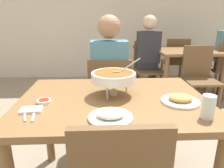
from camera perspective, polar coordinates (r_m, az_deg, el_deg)
The scene contains 17 objects.
cafe_rear_partition at distance 4.58m, azimuth -1.96°, elevation 20.64°, with size 10.00×0.10×3.00m, color beige.
dining_table_main at distance 1.45m, azimuth 0.28°, elevation -8.03°, with size 1.24×0.91×0.77m.
chair_diner_main at distance 2.19m, azimuth -0.73°, elevation -3.02°, with size 0.44×0.44×0.90m.
diner_main at distance 2.14m, azimuth -0.78°, elevation 3.19°, with size 0.40×0.45×1.31m.
curry_bowl at distance 1.42m, azimuth 0.41°, elevation 1.91°, with size 0.33×0.30×0.26m.
rice_plate at distance 1.12m, azimuth -0.41°, elevation -8.53°, with size 0.24×0.24×0.06m.
appetizer_plate at distance 1.39m, azimuth 18.09°, elevation -4.02°, with size 0.24×0.24×0.06m.
sauce_dish at distance 1.39m, azimuth -18.01°, elevation -4.46°, with size 0.09×0.09×0.02m.
napkin_folded at distance 1.30m, azimuth -21.12°, elevation -6.61°, with size 0.12×0.08×0.02m, color white.
fork_utensil at distance 1.26m, azimuth -22.65°, elevation -7.69°, with size 0.01×0.17×0.01m, color silver.
spoon_utensil at distance 1.25m, azimuth -20.47°, elevation -7.75°, with size 0.01×0.17×0.01m, color silver.
drink_glass at distance 1.23m, azimuth 24.68°, elevation -5.97°, with size 0.07×0.07×0.13m.
dining_table_far at distance 3.66m, azimuth 19.83°, elevation 6.58°, with size 1.00×0.80×0.77m.
chair_bg_left at distance 3.57m, azimuth 9.63°, elevation 5.10°, with size 0.48×0.48×0.90m.
chair_bg_right at distance 3.21m, azimuth 22.54°, elevation 2.50°, with size 0.45×0.45×0.90m.
chair_bg_corner at distance 4.18m, azimuth 16.91°, elevation 6.48°, with size 0.47×0.47×0.90m.
patron_bg_left at distance 3.51m, azimuth 9.66°, elevation 8.80°, with size 0.40×0.45×1.31m.
Camera 1 is at (-0.07, -1.30, 1.30)m, focal length 33.60 mm.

